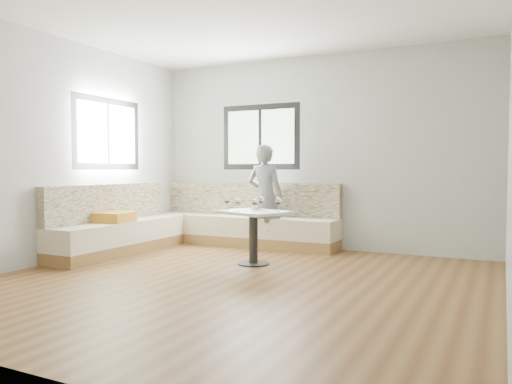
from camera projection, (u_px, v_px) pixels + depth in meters
room at (230, 144)px, 5.13m from camera, size 5.01×5.01×2.81m
banquette at (191, 226)px, 7.23m from camera, size 2.90×2.80×0.95m
table at (253, 224)px, 6.04m from camera, size 0.96×0.86×0.65m
person at (265, 197)px, 7.21m from camera, size 0.58×0.40×1.52m
olive_ramekin at (256, 208)px, 6.18m from camera, size 0.11×0.11×0.05m
wine_glass_a at (227, 200)px, 6.12m from camera, size 0.08×0.08×0.17m
wine_glass_b at (238, 201)px, 5.92m from camera, size 0.08×0.08×0.17m
wine_glass_c at (255, 202)px, 5.81m from camera, size 0.08×0.08×0.17m
wine_glass_d at (261, 200)px, 6.10m from camera, size 0.08×0.08×0.17m
wine_glass_e at (278, 201)px, 5.89m from camera, size 0.08×0.08×0.17m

